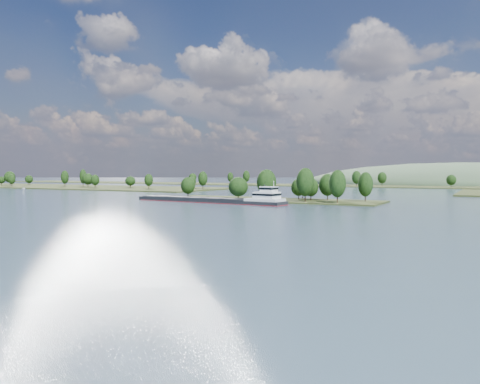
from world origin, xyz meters
The scene contains 7 objects.
ground centered at (0.00, 120.00, 0.00)m, with size 1800.00×1800.00×0.00m, color #324757.
tree_island centered at (6.89, 178.09, 4.27)m, with size 100.00×33.72×15.16m.
left_bank centered at (-228.40, 260.07, 0.90)m, with size 300.00×80.00×15.65m.
back_shoreline centered at (6.90, 399.76, 0.63)m, with size 900.00×60.00×14.60m.
hill_west centered at (60.00, 500.00, 0.00)m, with size 320.00×160.00×44.00m, color #415A3D.
cargo_barge centered at (-12.82, 156.66, 1.24)m, with size 73.31×15.27×9.85m.
motorboat centered at (-191.79, 198.30, 1.03)m, with size 2.01×5.33×2.06m, color white.
Camera 1 is at (88.52, -9.80, 13.01)m, focal length 35.00 mm.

